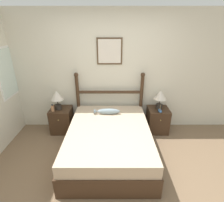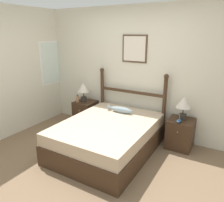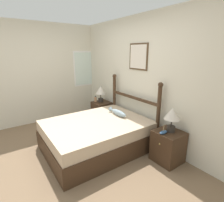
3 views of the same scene
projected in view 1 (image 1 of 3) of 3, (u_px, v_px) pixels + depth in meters
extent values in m
plane|color=#7A6047|center=(112.00, 183.00, 2.68)|extent=(16.00, 16.00, 0.00)
cube|color=beige|center=(111.00, 73.00, 3.76)|extent=(6.40, 0.06, 2.55)
cube|color=#4C3823|center=(109.00, 51.00, 3.54)|extent=(0.52, 0.02, 0.53)
cube|color=silver|center=(109.00, 51.00, 3.53)|extent=(0.46, 0.01, 0.47)
cube|color=white|center=(9.00, 72.00, 3.55)|extent=(0.01, 0.81, 1.00)
cube|color=silver|center=(9.00, 72.00, 3.55)|extent=(0.01, 0.73, 0.92)
cube|color=#3D2819|center=(109.00, 146.00, 3.23)|extent=(1.47, 1.91, 0.35)
cube|color=#CCB293|center=(109.00, 133.00, 3.12)|extent=(1.43, 1.87, 0.21)
cylinder|color=#3D2819|center=(78.00, 103.00, 3.90)|extent=(0.07, 0.07, 1.23)
sphere|color=#3D2819|center=(75.00, 75.00, 3.63)|extent=(0.09, 0.09, 0.09)
cylinder|color=#3D2819|center=(140.00, 103.00, 3.90)|extent=(0.07, 0.07, 1.23)
sphere|color=#3D2819|center=(142.00, 75.00, 3.64)|extent=(0.09, 0.09, 0.09)
cube|color=#3D2819|center=(109.00, 92.00, 3.79)|extent=(1.40, 0.05, 0.05)
cube|color=#3D2819|center=(61.00, 120.00, 3.90)|extent=(0.45, 0.43, 0.55)
sphere|color=tan|center=(58.00, 120.00, 3.64)|extent=(0.02, 0.02, 0.02)
cube|color=#3D2819|center=(157.00, 120.00, 3.91)|extent=(0.45, 0.43, 0.55)
sphere|color=tan|center=(160.00, 120.00, 3.65)|extent=(0.02, 0.02, 0.02)
cylinder|color=#2D2823|center=(58.00, 107.00, 3.77)|extent=(0.13, 0.13, 0.10)
cylinder|color=#2D2823|center=(57.00, 102.00, 3.72)|extent=(0.02, 0.02, 0.12)
cone|color=beige|center=(56.00, 95.00, 3.66)|extent=(0.26, 0.26, 0.20)
cylinder|color=#2D2823|center=(158.00, 106.00, 3.80)|extent=(0.13, 0.13, 0.10)
cylinder|color=#2D2823|center=(159.00, 102.00, 3.76)|extent=(0.02, 0.02, 0.12)
cone|color=beige|center=(160.00, 95.00, 3.69)|extent=(0.26, 0.26, 0.20)
cylinder|color=tan|center=(52.00, 109.00, 3.66)|extent=(0.06, 0.06, 0.13)
sphere|color=#333338|center=(51.00, 105.00, 3.63)|extent=(0.04, 0.04, 0.04)
ellipsoid|color=#335684|center=(159.00, 111.00, 3.66)|extent=(0.08, 0.16, 0.05)
cylinder|color=#997F56|center=(160.00, 107.00, 3.63)|extent=(0.01, 0.01, 0.11)
ellipsoid|color=#8499A3|center=(108.00, 111.00, 3.55)|extent=(0.46, 0.11, 0.12)
cone|color=#8499A3|center=(95.00, 111.00, 3.55)|extent=(0.07, 0.10, 0.10)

